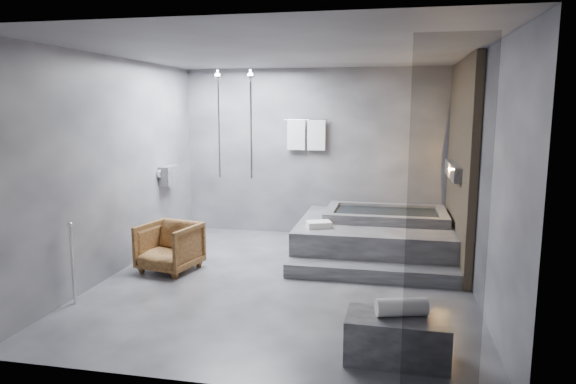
# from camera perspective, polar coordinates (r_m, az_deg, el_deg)

# --- Properties ---
(room) EXTENTS (5.00, 5.04, 2.82)m
(room) POSITION_cam_1_polar(r_m,az_deg,el_deg) (6.37, 3.67, 5.52)
(room) COLOR #333335
(room) RESTS_ON ground
(tub_deck) EXTENTS (2.20, 2.00, 0.50)m
(tub_deck) POSITION_cam_1_polar(r_m,az_deg,el_deg) (7.75, 9.60, -5.00)
(tub_deck) COLOR #38383B
(tub_deck) RESTS_ON ground
(tub_step) EXTENTS (2.20, 0.36, 0.18)m
(tub_step) POSITION_cam_1_polar(r_m,az_deg,el_deg) (6.66, 9.20, -8.84)
(tub_step) COLOR #38383B
(tub_step) RESTS_ON ground
(concrete_bench) EXTENTS (0.89, 0.50, 0.39)m
(concrete_bench) POSITION_cam_1_polar(r_m,az_deg,el_deg) (4.69, 12.02, -15.59)
(concrete_bench) COLOR #313133
(concrete_bench) RESTS_ON ground
(driftwood_chair) EXTENTS (0.83, 0.85, 0.65)m
(driftwood_chair) POSITION_cam_1_polar(r_m,az_deg,el_deg) (7.05, -13.02, -5.95)
(driftwood_chair) COLOR #402510
(driftwood_chair) RESTS_ON ground
(rolled_towel) EXTENTS (0.46, 0.27, 0.16)m
(rolled_towel) POSITION_cam_1_polar(r_m,az_deg,el_deg) (4.60, 12.49, -12.38)
(rolled_towel) COLOR white
(rolled_towel) RESTS_ON concrete_bench
(deck_towel) EXTENTS (0.39, 0.34, 0.09)m
(deck_towel) POSITION_cam_1_polar(r_m,az_deg,el_deg) (7.19, 3.45, -3.61)
(deck_towel) COLOR white
(deck_towel) RESTS_ON tub_deck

